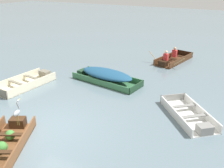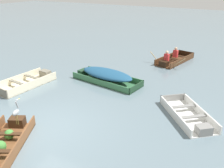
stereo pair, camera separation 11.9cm
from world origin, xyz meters
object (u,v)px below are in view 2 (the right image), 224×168
Objects in this scene: heron_on_dinghy at (16,112)px; rowboat_dark_varnish_with_crew at (173,59)px; dinghy_wooden_brown_foreground at (3,144)px; skiff_cream_near_moored at (28,82)px; skiff_green_far_moored at (106,75)px; skiff_white_mid_moored at (189,116)px.

rowboat_dark_varnish_with_crew is at bearing 77.10° from heron_on_dinghy.
heron_on_dinghy is at bearing 100.92° from dinghy_wooden_brown_foreground.
heron_on_dinghy is (2.92, -3.22, 0.72)m from skiff_cream_near_moored.
skiff_green_far_moored is 1.14× the size of rowboat_dark_varnish_with_crew.
rowboat_dark_varnish_with_crew reaches higher than dinghy_wooden_brown_foreground.
heron_on_dinghy is (-0.25, -5.37, 0.50)m from skiff_green_far_moored.
skiff_cream_near_moored is 1.09× the size of skiff_white_mid_moored.
heron_on_dinghy reaches higher than dinghy_wooden_brown_foreground.
skiff_white_mid_moored is (7.64, 0.48, -0.03)m from skiff_cream_near_moored.
dinghy_wooden_brown_foreground is 1.04× the size of skiff_cream_near_moored.
skiff_green_far_moored reaches higher than skiff_white_mid_moored.
skiff_white_mid_moored is at bearing 3.62° from skiff_cream_near_moored.
skiff_white_mid_moored is 0.84× the size of rowboat_dark_varnish_with_crew.
dinghy_wooden_brown_foreground is at bearing -52.49° from skiff_cream_near_moored.
skiff_cream_near_moored is 4.40m from heron_on_dinghy.
dinghy_wooden_brown_foreground is 11.07m from rowboat_dark_varnish_with_crew.
skiff_white_mid_moored is 4.77m from skiff_green_far_moored.
rowboat_dark_varnish_with_crew is at bearing 110.71° from skiff_white_mid_moored.
skiff_cream_near_moored is 3.53× the size of heron_on_dinghy.
skiff_white_mid_moored is 6.82m from rowboat_dark_varnish_with_crew.
skiff_cream_near_moored is 0.92× the size of rowboat_dark_varnish_with_crew.
rowboat_dark_varnish_with_crew reaches higher than skiff_white_mid_moored.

